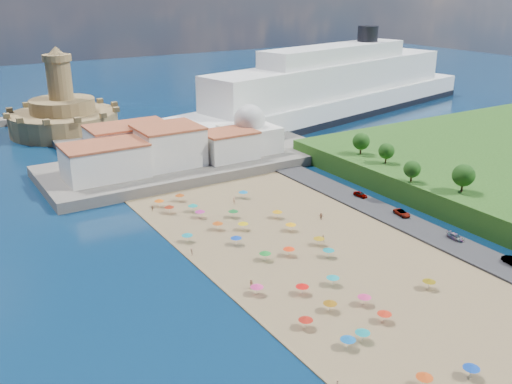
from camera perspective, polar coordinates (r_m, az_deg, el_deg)
ground at (r=115.52m, az=4.89°, el=-7.75°), size 700.00×700.00×0.00m
terrace at (r=178.11m, az=-6.51°, el=2.92°), size 90.00×36.00×3.00m
jetty at (r=202.75m, az=-16.46°, el=4.26°), size 18.00×70.00×2.40m
waterfront_buildings at (r=172.02m, az=-10.61°, el=4.29°), size 57.00×29.00×11.00m
domed_building at (r=183.45m, az=-0.66°, el=5.99°), size 16.00×16.00×15.00m
fortress at (r=229.83m, az=-18.69°, el=7.25°), size 40.00×40.00×32.40m
cruise_ship at (r=247.31m, az=7.79°, el=9.95°), size 168.11×60.58×36.46m
beach_parasols at (r=107.29m, az=6.58°, el=-8.84°), size 31.92×115.58×2.20m
beachgoers at (r=116.99m, az=3.30°, el=-6.69°), size 36.93×99.92×1.85m
parked_cars at (r=134.90m, az=18.56°, el=-3.88°), size 2.93×65.72×1.43m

